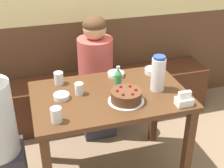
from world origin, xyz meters
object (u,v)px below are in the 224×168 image
birthday_cake (126,96)px  person_pale_blue_shirt (96,80)px  water_pitcher (158,74)px  soju_bottle (118,78)px  bowl_side_dish (61,96)px  bench_seat (87,99)px  glass_water_tall (59,78)px  napkin_holder (184,100)px  glass_shot_small (79,89)px  bowl_rice_small (116,74)px  glass_tumbler_short (56,115)px  bowl_soup_white (153,71)px

birthday_cake → person_pale_blue_shirt: size_ratio=0.22×
water_pitcher → soju_bottle: size_ratio=1.47×
birthday_cake → bowl_side_dish: birthday_cake is taller
bench_seat → glass_water_tall: bearing=-120.1°
napkin_holder → person_pale_blue_shirt: 1.02m
soju_bottle → glass_shot_small: (-0.29, 0.00, -0.04)m
birthday_cake → water_pitcher: 0.31m
bowl_rice_small → glass_tumbler_short: bearing=-137.3°
birthday_cake → person_pale_blue_shirt: bearing=92.5°
person_pale_blue_shirt → water_pitcher: bearing=25.2°
bowl_side_dish → glass_shot_small: bearing=11.3°
birthday_cake → bowl_soup_white: size_ratio=1.84×
bowl_rice_small → person_pale_blue_shirt: size_ratio=0.11×
bench_seat → bowl_side_dish: (-0.35, -0.80, 0.54)m
soju_bottle → glass_water_tall: bearing=153.7°
glass_shot_small → person_pale_blue_shirt: (0.26, 0.56, -0.25)m
glass_tumbler_short → bowl_rice_small: bearing=42.7°
birthday_cake → bowl_soup_white: bearing=45.2°
person_pale_blue_shirt → glass_water_tall: bearing=-46.3°
glass_shot_small → person_pale_blue_shirt: bearing=65.2°
napkin_holder → bowl_rice_small: bearing=119.4°
glass_water_tall → glass_shot_small: bearing=-59.5°
bowl_soup_white → birthday_cake: bearing=-134.8°
napkin_holder → glass_shot_small: napkin_holder is taller
bench_seat → napkin_holder: bearing=-68.5°
bowl_soup_white → bowl_side_dish: 0.80m
birthday_cake → bowl_rice_small: size_ratio=1.92×
bench_seat → person_pale_blue_shirt: 0.38m
bowl_rice_small → glass_water_tall: glass_water_tall is taller
glass_water_tall → person_pale_blue_shirt: person_pale_blue_shirt is taller
water_pitcher → glass_tumbler_short: size_ratio=2.71×
soju_bottle → bowl_soup_white: bearing=25.3°
person_pale_blue_shirt → bowl_side_dish: bearing=-33.7°
water_pitcher → bowl_soup_white: 0.30m
soju_bottle → bowl_rice_small: (0.05, 0.21, -0.07)m
glass_water_tall → glass_shot_small: glass_water_tall is taller
bowl_soup_white → bowl_side_dish: (-0.78, -0.19, -0.00)m
water_pitcher → glass_tumbler_short: 0.80m
bowl_soup_white → glass_water_tall: (-0.77, 0.03, 0.03)m
bowl_side_dish → glass_water_tall: 0.23m
water_pitcher → person_pale_blue_shirt: (-0.31, 0.66, -0.34)m
bench_seat → bowl_soup_white: bowl_soup_white is taller
glass_tumbler_short → soju_bottle: bearing=30.8°
napkin_holder → bowl_soup_white: size_ratio=0.80×
napkin_holder → soju_bottle: bearing=136.1°
glass_tumbler_short → glass_shot_small: bearing=55.7°
bowl_soup_white → bowl_rice_small: (-0.31, 0.04, -0.00)m
soju_bottle → person_pale_blue_shirt: person_pale_blue_shirt is taller
birthday_cake → water_pitcher: bearing=19.1°
bench_seat → person_pale_blue_shirt: (0.05, -0.21, 0.32)m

